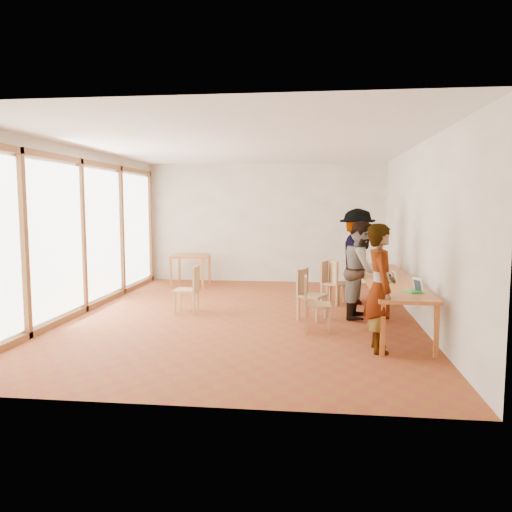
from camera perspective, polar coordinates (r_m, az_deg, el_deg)
The scene contains 25 objects.
ground at distance 8.95m, azimuth -1.54°, elevation -6.86°, with size 8.00×8.00×0.00m, color brown.
wall_back at distance 12.71m, azimuth 1.04°, elevation 3.80°, with size 6.00×0.10×3.00m, color #EFE6CE.
wall_front at distance 4.83m, azimuth -8.42°, elevation 0.04°, with size 6.00×0.10×3.00m, color #EFE6CE.
wall_right at distance 8.82m, azimuth 18.11°, elevation 2.50°, with size 0.10×8.00×3.00m, color #EFE6CE.
window_wall at distance 9.63m, azimuth -19.30°, elevation 2.73°, with size 0.10×8.00×3.00m, color white.
ceiling at distance 8.79m, azimuth -1.59°, elevation 12.71°, with size 6.00×8.00×0.04m, color white.
communal_table at distance 8.66m, azimuth 14.90°, elevation -2.77°, with size 0.80×4.00×0.75m.
side_table at distance 12.29m, azimuth -7.50°, elevation -0.21°, with size 0.90×0.90×0.75m.
chair_near at distance 7.86m, azimuth 6.36°, elevation -4.73°, with size 0.42×0.42×0.46m.
chair_mid at distance 8.67m, azimuth 5.85°, elevation -3.69°, with size 0.54×0.54×0.47m.
chair_far at distance 10.08m, azimuth 8.29°, elevation -2.42°, with size 0.51×0.51×0.46m.
chair_empty at distance 10.00m, azimuth 9.32°, elevation -2.46°, with size 0.52×0.52×0.46m.
chair_spare at distance 9.15m, azimuth -7.39°, elevation -3.18°, with size 0.42×0.42×0.47m.
person_near at distance 6.92m, azimuth 14.00°, elevation -3.55°, with size 0.63×0.41×1.73m, color gray.
person_mid at distance 8.86m, azimuth 12.03°, elevation -1.55°, with size 0.82×0.64×1.70m, color gray.
person_far at distance 10.15m, azimuth 11.45°, elevation -0.01°, with size 1.23×0.71×1.90m, color gray.
laptop_near at distance 7.39m, azimuth 17.76°, elevation -3.54°, with size 0.27×0.29×0.20m.
laptop_mid at distance 8.24m, azimuth 15.27°, elevation -2.54°, with size 0.19×0.22×0.18m.
laptop_far at distance 9.68m, azimuth 14.45°, elevation -1.26°, with size 0.19×0.22×0.18m.
yellow_mug at distance 10.41m, azimuth 14.49°, elevation -0.80°, with size 0.11×0.11×0.09m, color #C9BA0A.
green_bottle at distance 10.00m, azimuth 12.19°, elevation -0.46°, with size 0.07×0.07×0.28m, color #227D4C.
clear_glass at distance 8.62m, azimuth 14.13°, elevation -2.17°, with size 0.07×0.07×0.09m, color silver.
condiment_cup at distance 9.08m, azimuth 14.03°, elevation -1.86°, with size 0.08×0.08×0.06m, color white.
pink_phone at distance 9.42m, azimuth 15.46°, elevation -1.75°, with size 0.05×0.10×0.01m, color #DE4972.
black_pouch at distance 9.50m, azimuth 14.05°, elevation -1.42°, with size 0.16×0.26×0.09m, color black.
Camera 1 is at (1.26, -8.64, 2.00)m, focal length 35.00 mm.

